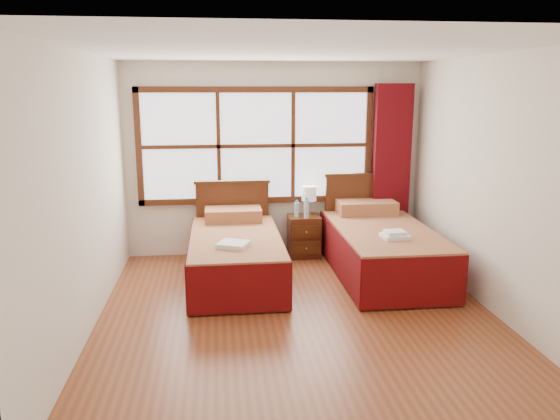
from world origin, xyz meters
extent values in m
plane|color=brown|center=(0.00, 0.00, 0.00)|extent=(4.50, 4.50, 0.00)
plane|color=white|center=(0.00, 0.00, 2.60)|extent=(4.50, 4.50, 0.00)
plane|color=silver|center=(0.00, 2.25, 1.30)|extent=(4.00, 0.00, 4.00)
plane|color=silver|center=(-2.00, 0.00, 1.30)|extent=(0.00, 4.50, 4.50)
plane|color=silver|center=(2.00, 0.00, 1.30)|extent=(0.00, 4.50, 4.50)
cube|color=white|center=(-0.25, 2.22, 1.50)|extent=(3.00, 0.02, 1.40)
cube|color=#492110|center=(-0.25, 2.20, 0.76)|extent=(3.16, 0.06, 0.08)
cube|color=#492110|center=(-0.25, 2.20, 2.24)|extent=(3.16, 0.06, 0.08)
cube|color=#492110|center=(-1.79, 2.20, 1.50)|extent=(0.08, 0.06, 1.56)
cube|color=#492110|center=(1.29, 2.20, 1.50)|extent=(0.08, 0.06, 1.56)
cube|color=#492110|center=(-0.75, 2.20, 1.50)|extent=(0.05, 0.05, 1.40)
cube|color=#492110|center=(0.25, 2.20, 1.50)|extent=(0.05, 0.05, 1.40)
cube|color=#492110|center=(-0.25, 2.20, 1.50)|extent=(3.00, 0.05, 0.05)
cube|color=#5C090F|center=(1.60, 2.11, 1.17)|extent=(0.50, 0.16, 2.30)
cube|color=#44230E|center=(-0.58, 1.13, 0.15)|extent=(0.94, 1.87, 0.31)
cube|color=maroon|center=(-0.58, 1.13, 0.43)|extent=(1.05, 2.08, 0.25)
cube|color=#660A0C|center=(-1.11, 1.13, 0.28)|extent=(0.03, 2.08, 0.52)
cube|color=#660A0C|center=(-0.06, 1.13, 0.28)|extent=(0.03, 2.08, 0.52)
cube|color=#660A0C|center=(-0.58, 0.10, 0.28)|extent=(1.05, 0.03, 0.52)
cube|color=maroon|center=(-0.58, 1.88, 0.64)|extent=(0.73, 0.43, 0.16)
cube|color=#492110|center=(-0.58, 2.14, 0.51)|extent=(0.98, 0.06, 1.02)
cube|color=#44230E|center=(-0.58, 2.14, 1.03)|extent=(1.02, 0.08, 0.04)
cube|color=#44230E|center=(1.22, 1.13, 0.16)|extent=(1.00, 2.00, 0.33)
cube|color=maroon|center=(1.22, 1.13, 0.46)|extent=(1.12, 2.21, 0.27)
cube|color=#660A0C|center=(0.66, 1.13, 0.30)|extent=(0.03, 2.21, 0.55)
cube|color=#660A0C|center=(1.77, 1.13, 0.30)|extent=(0.03, 2.21, 0.55)
cube|color=#660A0C|center=(1.22, 0.03, 0.30)|extent=(1.12, 0.03, 0.55)
cube|color=maroon|center=(1.22, 1.93, 0.68)|extent=(0.78, 0.46, 0.17)
cube|color=#492110|center=(1.22, 2.14, 0.54)|extent=(1.04, 0.06, 1.09)
cube|color=#44230E|center=(1.22, 2.14, 1.10)|extent=(1.09, 0.08, 0.04)
cube|color=#492110|center=(0.38, 2.00, 0.28)|extent=(0.42, 0.38, 0.57)
cube|color=#44230E|center=(0.38, 1.80, 0.17)|extent=(0.37, 0.02, 0.17)
cube|color=#44230E|center=(0.38, 1.80, 0.40)|extent=(0.37, 0.02, 0.17)
sphere|color=#A48537|center=(0.38, 1.78, 0.17)|extent=(0.03, 0.03, 0.03)
sphere|color=#A48537|center=(0.38, 1.78, 0.40)|extent=(0.03, 0.03, 0.03)
cube|color=white|center=(-0.62, 0.67, 0.58)|extent=(0.40, 0.38, 0.05)
cube|color=white|center=(1.21, 0.67, 0.62)|extent=(0.31, 0.28, 0.05)
cube|color=white|center=(1.21, 0.67, 0.66)|extent=(0.23, 0.21, 0.04)
cylinder|color=gold|center=(0.46, 2.09, 0.58)|extent=(0.12, 0.12, 0.02)
cylinder|color=gold|center=(0.46, 2.09, 0.67)|extent=(0.03, 0.03, 0.17)
cylinder|color=silver|center=(0.46, 2.09, 0.86)|extent=(0.20, 0.20, 0.20)
cylinder|color=#ADC9DF|center=(0.27, 1.97, 0.67)|extent=(0.06, 0.06, 0.20)
cylinder|color=blue|center=(0.27, 1.97, 0.78)|extent=(0.03, 0.03, 0.03)
cylinder|color=#ADC9DF|center=(0.39, 1.88, 0.69)|extent=(0.07, 0.07, 0.24)
cylinder|color=blue|center=(0.39, 1.88, 0.82)|extent=(0.03, 0.03, 0.03)
camera|label=1|loc=(-0.77, -5.10, 2.27)|focal=35.00mm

